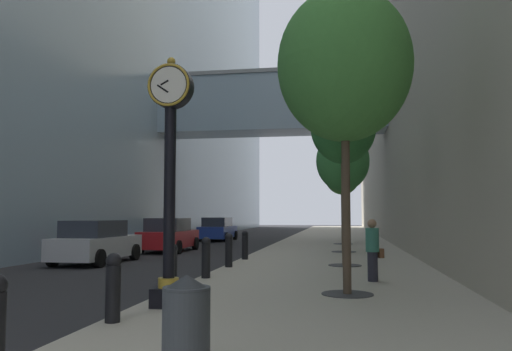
{
  "coord_description": "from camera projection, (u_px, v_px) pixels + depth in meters",
  "views": [
    {
      "loc": [
        3.83,
        -2.55,
        1.85
      ],
      "look_at": [
        1.01,
        14.47,
        3.16
      ],
      "focal_mm": 35.74,
      "sensor_mm": 36.0,
      "label": 1
    }
  ],
  "objects": [
    {
      "name": "ground_plane",
      "position": [
        274.0,
        246.0,
        29.55
      ],
      "size": [
        110.0,
        110.0,
        0.0
      ],
      "primitive_type": "plane",
      "color": "#262628",
      "rests_on": "ground"
    },
    {
      "name": "sidewalk_right",
      "position": [
        333.0,
        242.0,
        31.96
      ],
      "size": [
        6.72,
        80.0,
        0.14
      ],
      "primitive_type": "cube",
      "color": "#ADA593",
      "rests_on": "ground"
    },
    {
      "name": "building_block_left",
      "position": [
        108.0,
        0.0,
        35.75
      ],
      "size": [
        23.73,
        80.0,
        33.86
      ],
      "color": "#849EB2",
      "rests_on": "ground"
    },
    {
      "name": "street_clock",
      "position": [
        170.0,
        167.0,
        9.58
      ],
      "size": [
        0.84,
        0.55,
        4.71
      ],
      "color": "black",
      "rests_on": "sidewalk_right"
    },
    {
      "name": "bollard_second",
      "position": [
        113.0,
        286.0,
        8.09
      ],
      "size": [
        0.25,
        0.25,
        1.09
      ],
      "color": "black",
      "rests_on": "sidewalk_right"
    },
    {
      "name": "bollard_third",
      "position": [
        171.0,
        267.0,
        10.88
      ],
      "size": [
        0.25,
        0.25,
        1.09
      ],
      "color": "black",
      "rests_on": "sidewalk_right"
    },
    {
      "name": "bollard_fourth",
      "position": [
        206.0,
        256.0,
        13.67
      ],
      "size": [
        0.25,
        0.25,
        1.09
      ],
      "color": "black",
      "rests_on": "sidewalk_right"
    },
    {
      "name": "bollard_fifth",
      "position": [
        229.0,
        249.0,
        16.45
      ],
      "size": [
        0.25,
        0.25,
        1.09
      ],
      "color": "black",
      "rests_on": "sidewalk_right"
    },
    {
      "name": "bollard_sixth",
      "position": [
        245.0,
        244.0,
        19.24
      ],
      "size": [
        0.25,
        0.25,
        1.09
      ],
      "color": "black",
      "rests_on": "sidewalk_right"
    },
    {
      "name": "street_tree_near",
      "position": [
        344.0,
        66.0,
        11.2
      ],
      "size": [
        2.95,
        2.95,
        6.68
      ],
      "color": "#333335",
      "rests_on": "sidewalk_right"
    },
    {
      "name": "street_tree_mid_near",
      "position": [
        343.0,
        128.0,
        17.24
      ],
      "size": [
        2.21,
        2.21,
        5.93
      ],
      "color": "#333335",
      "rests_on": "sidewalk_right"
    },
    {
      "name": "street_tree_mid_far",
      "position": [
        343.0,
        161.0,
        23.26
      ],
      "size": [
        2.41,
        2.41,
        5.52
      ],
      "color": "#333335",
      "rests_on": "sidewalk_right"
    },
    {
      "name": "street_tree_far",
      "position": [
        342.0,
        174.0,
        29.31
      ],
      "size": [
        2.11,
        2.11,
        5.24
      ],
      "color": "#333335",
      "rests_on": "sidewalk_right"
    },
    {
      "name": "trash_bin",
      "position": [
        186.0,
        322.0,
        5.51
      ],
      "size": [
        0.53,
        0.53,
        1.05
      ],
      "color": "#383D42",
      "rests_on": "sidewalk_right"
    },
    {
      "name": "pedestrian_walking",
      "position": [
        373.0,
        249.0,
        12.99
      ],
      "size": [
        0.52,
        0.45,
        1.58
      ],
      "color": "#23232D",
      "rests_on": "sidewalk_right"
    },
    {
      "name": "car_blue_near",
      "position": [
        218.0,
        229.0,
        35.16
      ],
      "size": [
        2.03,
        4.44,
        1.61
      ],
      "color": "navy",
      "rests_on": "ground"
    },
    {
      "name": "car_silver_mid",
      "position": [
        96.0,
        242.0,
        19.15
      ],
      "size": [
        2.06,
        4.35,
        1.61
      ],
      "color": "#B7BABF",
      "rests_on": "ground"
    },
    {
      "name": "car_red_far",
      "position": [
        169.0,
        235.0,
        25.03
      ],
      "size": [
        2.1,
        4.38,
        1.65
      ],
      "color": "#AD191E",
      "rests_on": "ground"
    }
  ]
}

